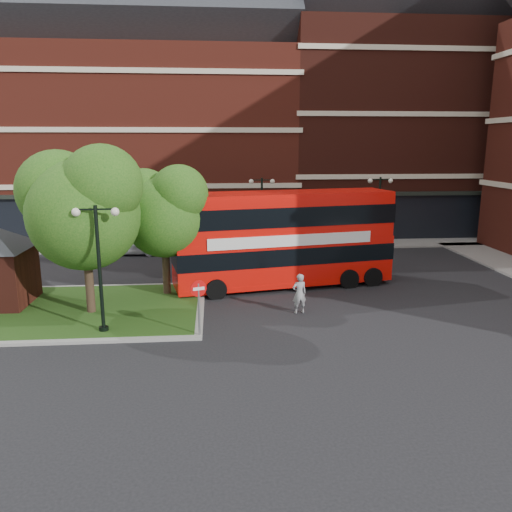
{
  "coord_description": "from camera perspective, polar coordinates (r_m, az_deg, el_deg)",
  "views": [
    {
      "loc": [
        -1.16,
        -18.39,
        7.21
      ],
      "look_at": [
        0.77,
        4.52,
        2.0
      ],
      "focal_mm": 35.0,
      "sensor_mm": 36.0,
      "label": 1
    }
  ],
  "objects": [
    {
      "name": "woman",
      "position": [
        21.65,
        4.97,
        -4.29
      ],
      "size": [
        0.71,
        0.54,
        1.75
      ],
      "primitive_type": "imported",
      "rotation": [
        0.0,
        0.0,
        3.34
      ],
      "color": "gray",
      "rests_on": "ground"
    },
    {
      "name": "lamp_far_left",
      "position": [
        33.33,
        0.67,
        5.21
      ],
      "size": [
        1.72,
        0.36,
        5.0
      ],
      "color": "black",
      "rests_on": "ground"
    },
    {
      "name": "terrace_far_left",
      "position": [
        42.94,
        -14.31,
        12.11
      ],
      "size": [
        26.0,
        12.0,
        14.0
      ],
      "primitive_type": "cube",
      "color": "maroon",
      "rests_on": "ground"
    },
    {
      "name": "car_white",
      "position": [
        36.16,
        10.59,
        2.31
      ],
      "size": [
        4.83,
        1.93,
        1.56
      ],
      "primitive_type": "imported",
      "rotation": [
        0.0,
        0.0,
        1.63
      ],
      "color": "silver",
      "rests_on": "ground"
    },
    {
      "name": "terrace_far_right",
      "position": [
        45.03,
        15.28,
        13.34
      ],
      "size": [
        18.0,
        12.0,
        16.0
      ],
      "primitive_type": "cube",
      "color": "#471911",
      "rests_on": "ground"
    },
    {
      "name": "lamp_far_right",
      "position": [
        35.01,
        13.87,
        5.21
      ],
      "size": [
        1.72,
        0.36,
        5.0
      ],
      "color": "black",
      "rests_on": "ground"
    },
    {
      "name": "tree_island_west",
      "position": [
        21.8,
        -19.33,
        5.69
      ],
      "size": [
        5.4,
        4.71,
        7.21
      ],
      "color": "#2D2116",
      "rests_on": "ground"
    },
    {
      "name": "lamp_island",
      "position": [
        19.59,
        -17.49,
        -0.76
      ],
      "size": [
        1.72,
        0.36,
        5.0
      ],
      "color": "black",
      "rests_on": "ground"
    },
    {
      "name": "ground",
      "position": [
        19.79,
        -1.14,
        -8.6
      ],
      "size": [
        120.0,
        120.0,
        0.0
      ],
      "primitive_type": "plane",
      "color": "black",
      "rests_on": "ground"
    },
    {
      "name": "pavement_far",
      "position": [
        35.64,
        -2.85,
        1.18
      ],
      "size": [
        44.0,
        3.0,
        0.12
      ],
      "primitive_type": "cube",
      "color": "slate",
      "rests_on": "ground"
    },
    {
      "name": "bus",
      "position": [
        25.28,
        3.19,
        2.66
      ],
      "size": [
        11.38,
        4.59,
        4.24
      ],
      "rotation": [
        0.0,
        0.0,
        0.19
      ],
      "color": "red",
      "rests_on": "ground"
    },
    {
      "name": "traffic_island",
      "position": [
        23.57,
        -21.55,
        -5.8
      ],
      "size": [
        12.6,
        7.6,
        0.15
      ],
      "color": "gray",
      "rests_on": "ground"
    },
    {
      "name": "tree_island_east",
      "position": [
        23.76,
        -10.67,
        5.37
      ],
      "size": [
        4.46,
        3.9,
        6.29
      ],
      "color": "#2D2116",
      "rests_on": "ground"
    },
    {
      "name": "car_silver",
      "position": [
        33.98,
        -14.06,
        1.32
      ],
      "size": [
        4.14,
        1.92,
        1.37
      ],
      "primitive_type": "imported",
      "rotation": [
        0.0,
        0.0,
        1.5
      ],
      "color": "#A0A3A7",
      "rests_on": "ground"
    },
    {
      "name": "no_entry_sign",
      "position": [
        18.76,
        -6.58,
        -4.7
      ],
      "size": [
        0.61,
        0.24,
        2.25
      ],
      "rotation": [
        0.0,
        0.0,
        0.32
      ],
      "color": "slate",
      "rests_on": "ground"
    }
  ]
}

